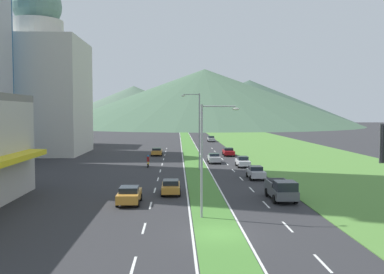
# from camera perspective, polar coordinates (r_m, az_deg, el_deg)

# --- Properties ---
(ground_plane) EXTENTS (600.00, 600.00, 0.00)m
(ground_plane) POSITION_cam_1_polar(r_m,az_deg,el_deg) (28.87, 3.62, -13.04)
(ground_plane) COLOR #2D2D30
(grass_median) EXTENTS (3.20, 240.00, 0.06)m
(grass_median) POSITION_cam_1_polar(r_m,az_deg,el_deg) (87.98, -0.24, -1.90)
(grass_median) COLOR #477F33
(grass_median) RESTS_ON ground_plane
(grass_verge_right) EXTENTS (24.00, 240.00, 0.06)m
(grass_verge_right) POSITION_cam_1_polar(r_m,az_deg,el_deg) (90.98, 12.85, -1.81)
(grass_verge_right) COLOR #518438
(grass_verge_right) RESTS_ON ground_plane
(lane_dash_left_2) EXTENTS (0.16, 2.80, 0.01)m
(lane_dash_left_2) POSITION_cam_1_polar(r_m,az_deg,el_deg) (23.57, -7.96, -16.90)
(lane_dash_left_2) COLOR silver
(lane_dash_left_2) RESTS_ON ground_plane
(lane_dash_left_3) EXTENTS (0.16, 2.80, 0.01)m
(lane_dash_left_3) POSITION_cam_1_polar(r_m,az_deg,el_deg) (30.41, -6.53, -12.19)
(lane_dash_left_3) COLOR silver
(lane_dash_left_3) RESTS_ON ground_plane
(lane_dash_left_4) EXTENTS (0.16, 2.80, 0.01)m
(lane_dash_left_4) POSITION_cam_1_polar(r_m,az_deg,el_deg) (37.39, -5.66, -9.22)
(lane_dash_left_4) COLOR silver
(lane_dash_left_4) RESTS_ON ground_plane
(lane_dash_left_5) EXTENTS (0.16, 2.80, 0.01)m
(lane_dash_left_5) POSITION_cam_1_polar(r_m,az_deg,el_deg) (44.44, -5.07, -7.19)
(lane_dash_left_5) COLOR silver
(lane_dash_left_5) RESTS_ON ground_plane
(lane_dash_left_6) EXTENTS (0.16, 2.80, 0.01)m
(lane_dash_left_6) POSITION_cam_1_polar(r_m,az_deg,el_deg) (51.54, -4.64, -5.72)
(lane_dash_left_6) COLOR silver
(lane_dash_left_6) RESTS_ON ground_plane
(lane_dash_left_7) EXTENTS (0.16, 2.80, 0.01)m
(lane_dash_left_7) POSITION_cam_1_polar(r_m,az_deg,el_deg) (58.67, -4.33, -4.60)
(lane_dash_left_7) COLOR silver
(lane_dash_left_7) RESTS_ON ground_plane
(lane_dash_left_8) EXTENTS (0.16, 2.80, 0.01)m
(lane_dash_left_8) POSITION_cam_1_polar(r_m,az_deg,el_deg) (65.82, -4.08, -3.73)
(lane_dash_left_8) COLOR silver
(lane_dash_left_8) RESTS_ON ground_plane
(lane_dash_left_9) EXTENTS (0.16, 2.80, 0.01)m
(lane_dash_left_9) POSITION_cam_1_polar(r_m,az_deg,el_deg) (72.98, -3.88, -3.02)
(lane_dash_left_9) COLOR silver
(lane_dash_left_9) RESTS_ON ground_plane
(lane_dash_left_10) EXTENTS (0.16, 2.80, 0.01)m
(lane_dash_left_10) POSITION_cam_1_polar(r_m,az_deg,el_deg) (80.15, -3.71, -2.45)
(lane_dash_left_10) COLOR silver
(lane_dash_left_10) RESTS_ON ground_plane
(lane_dash_left_11) EXTENTS (0.16, 2.80, 0.01)m
(lane_dash_left_11) POSITION_cam_1_polar(r_m,az_deg,el_deg) (87.32, -3.57, -1.96)
(lane_dash_left_11) COLOR silver
(lane_dash_left_11) RESTS_ON ground_plane
(lane_dash_left_12) EXTENTS (0.16, 2.80, 0.01)m
(lane_dash_left_12) POSITION_cam_1_polar(r_m,az_deg,el_deg) (94.51, -3.46, -1.56)
(lane_dash_left_12) COLOR silver
(lane_dash_left_12) RESTS_ON ground_plane
(lane_dash_right_2) EXTENTS (0.16, 2.80, 0.01)m
(lane_dash_right_2) POSITION_cam_1_polar(r_m,az_deg,el_deg) (24.73, 17.30, -16.03)
(lane_dash_right_2) COLOR silver
(lane_dash_right_2) RESTS_ON ground_plane
(lane_dash_right_3) EXTENTS (0.16, 2.80, 0.01)m
(lane_dash_right_3) POSITION_cam_1_polar(r_m,az_deg,el_deg) (31.32, 12.84, -11.79)
(lane_dash_right_3) COLOR silver
(lane_dash_right_3) RESTS_ON ground_plane
(lane_dash_right_4) EXTENTS (0.16, 2.80, 0.01)m
(lane_dash_right_4) POSITION_cam_1_polar(r_m,az_deg,el_deg) (38.13, 10.02, -9.01)
(lane_dash_right_4) COLOR silver
(lane_dash_right_4) RESTS_ON ground_plane
(lane_dash_right_5) EXTENTS (0.16, 2.80, 0.01)m
(lane_dash_right_5) POSITION_cam_1_polar(r_m,az_deg,el_deg) (45.07, 8.09, -7.06)
(lane_dash_right_5) COLOR silver
(lane_dash_right_5) RESTS_ON ground_plane
(lane_dash_right_6) EXTENTS (0.16, 2.80, 0.01)m
(lane_dash_right_6) POSITION_cam_1_polar(r_m,az_deg,el_deg) (52.09, 6.69, -5.63)
(lane_dash_right_6) COLOR silver
(lane_dash_right_6) RESTS_ON ground_plane
(lane_dash_right_7) EXTENTS (0.16, 2.80, 0.01)m
(lane_dash_right_7) POSITION_cam_1_polar(r_m,az_deg,el_deg) (59.15, 5.63, -4.54)
(lane_dash_right_7) COLOR silver
(lane_dash_right_7) RESTS_ON ground_plane
(lane_dash_right_8) EXTENTS (0.16, 2.80, 0.01)m
(lane_dash_right_8) POSITION_cam_1_polar(r_m,az_deg,el_deg) (66.24, 4.79, -3.68)
(lane_dash_right_8) COLOR silver
(lane_dash_right_8) RESTS_ON ground_plane
(lane_dash_right_9) EXTENTS (0.16, 2.80, 0.01)m
(lane_dash_right_9) POSITION_cam_1_polar(r_m,az_deg,el_deg) (73.36, 4.12, -2.99)
(lane_dash_right_9) COLOR silver
(lane_dash_right_9) RESTS_ON ground_plane
(lane_dash_right_10) EXTENTS (0.16, 2.80, 0.01)m
(lane_dash_right_10) POSITION_cam_1_polar(r_m,az_deg,el_deg) (80.50, 3.57, -2.42)
(lane_dash_right_10) COLOR silver
(lane_dash_right_10) RESTS_ON ground_plane
(lane_dash_right_11) EXTENTS (0.16, 2.80, 0.01)m
(lane_dash_right_11) POSITION_cam_1_polar(r_m,az_deg,el_deg) (87.65, 3.11, -1.94)
(lane_dash_right_11) COLOR silver
(lane_dash_right_11) RESTS_ON ground_plane
(lane_dash_right_12) EXTENTS (0.16, 2.80, 0.01)m
(lane_dash_right_12) POSITION_cam_1_polar(r_m,az_deg,el_deg) (94.80, 2.72, -1.54)
(lane_dash_right_12) COLOR silver
(lane_dash_right_12) RESTS_ON ground_plane
(edge_line_median_left) EXTENTS (0.16, 240.00, 0.01)m
(edge_line_median_left) POSITION_cam_1_polar(r_m,az_deg,el_deg) (87.94, -1.38, -1.92)
(edge_line_median_left) COLOR silver
(edge_line_median_left) RESTS_ON ground_plane
(edge_line_median_right) EXTENTS (0.16, 240.00, 0.01)m
(edge_line_median_right) POSITION_cam_1_polar(r_m,az_deg,el_deg) (88.05, 0.90, -1.91)
(edge_line_median_right) COLOR silver
(edge_line_median_right) RESTS_ON ground_plane
(domed_building) EXTENTS (17.33, 17.33, 33.23)m
(domed_building) POSITION_cam_1_polar(r_m,az_deg,el_deg) (87.79, -20.05, 6.63)
(domed_building) COLOR beige
(domed_building) RESTS_ON ground_plane
(midrise_colored) EXTENTS (14.57, 14.57, 18.52)m
(midrise_colored) POSITION_cam_1_polar(r_m,az_deg,el_deg) (109.06, -19.34, 3.79)
(midrise_colored) COLOR #9E9384
(midrise_colored) RESTS_ON ground_plane
(hill_far_left) EXTENTS (133.98, 133.98, 28.10)m
(hill_far_left) POSITION_cam_1_polar(r_m,az_deg,el_deg) (325.24, -7.90, 4.41)
(hill_far_left) COLOR #516B56
(hill_far_left) RESTS_ON ground_plane
(hill_far_center) EXTENTS (185.04, 185.04, 34.34)m
(hill_far_center) POSITION_cam_1_polar(r_m,az_deg,el_deg) (258.20, 1.72, 5.40)
(hill_far_center) COLOR #47664C
(hill_far_center) RESTS_ON ground_plane
(hill_far_right) EXTENTS (152.61, 152.61, 31.80)m
(hill_far_right) POSITION_cam_1_polar(r_m,az_deg,el_deg) (315.13, 7.78, 4.78)
(hill_far_right) COLOR #3D5647
(hill_far_right) RESTS_ON ground_plane
(street_lamp_near) EXTENTS (2.96, 0.39, 8.76)m
(street_lamp_near) POSITION_cam_1_polar(r_m,az_deg,el_deg) (32.10, 1.92, -2.14)
(street_lamp_near) COLOR #99999E
(street_lamp_near) RESTS_ON ground_plane
(street_lamp_mid) EXTENTS (2.64, 0.38, 10.78)m
(street_lamp_mid) POSITION_cam_1_polar(r_m,az_deg,el_deg) (58.94, 0.78, 1.37)
(street_lamp_mid) COLOR #99999E
(street_lamp_mid) RESTS_ON ground_plane
(car_0) EXTENTS (1.87, 4.17, 1.56)m
(car_0) POSITION_cam_1_polar(r_m,az_deg,el_deg) (63.21, 6.90, -3.33)
(car_0) COLOR silver
(car_0) RESTS_ON ground_plane
(car_1) EXTENTS (2.03, 4.24, 1.56)m
(car_1) POSITION_cam_1_polar(r_m,az_deg,el_deg) (38.16, -8.51, -7.77)
(car_1) COLOR #C6842D
(car_1) RESTS_ON ground_plane
(car_2) EXTENTS (2.03, 4.11, 1.42)m
(car_2) POSITION_cam_1_polar(r_m,az_deg,el_deg) (79.24, -4.80, -1.98)
(car_2) COLOR #C6842D
(car_2) RESTS_ON ground_plane
(car_3) EXTENTS (2.02, 4.36, 1.48)m
(car_3) POSITION_cam_1_polar(r_m,az_deg,el_deg) (78.77, 4.97, -2.00)
(car_3) COLOR maroon
(car_3) RESTS_ON ground_plane
(car_4) EXTENTS (1.95, 4.13, 1.58)m
(car_4) POSITION_cam_1_polar(r_m,az_deg,el_deg) (115.76, 2.61, -0.25)
(car_4) COLOR #B2B2B7
(car_4) RESTS_ON ground_plane
(car_5) EXTENTS (1.90, 4.15, 1.54)m
(car_5) POSITION_cam_1_polar(r_m,az_deg,el_deg) (52.24, 8.65, -4.76)
(car_5) COLOR #B2B2B7
(car_5) RESTS_ON ground_plane
(car_6) EXTENTS (1.91, 4.04, 1.45)m
(car_6) POSITION_cam_1_polar(r_m,az_deg,el_deg) (42.11, -2.88, -6.75)
(car_6) COLOR #C6842D
(car_6) RESTS_ON ground_plane
(car_7) EXTENTS (1.95, 4.09, 1.53)m
(car_7) POSITION_cam_1_polar(r_m,az_deg,el_deg) (67.52, 3.00, -2.87)
(car_7) COLOR #B2B2B7
(car_7) RESTS_ON ground_plane
(pickup_truck_0) EXTENTS (2.18, 5.40, 2.00)m
(pickup_truck_0) POSITION_cam_1_polar(r_m,az_deg,el_deg) (39.92, 12.07, -7.04)
(pickup_truck_0) COLOR #515459
(pickup_truck_0) RESTS_ON ground_plane
(motorcycle_rider) EXTENTS (0.36, 2.00, 1.80)m
(motorcycle_rider) POSITION_cam_1_polar(r_m,az_deg,el_deg) (62.76, -5.97, -3.41)
(motorcycle_rider) COLOR black
(motorcycle_rider) RESTS_ON ground_plane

